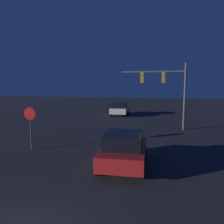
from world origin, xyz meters
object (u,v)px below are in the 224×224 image
at_px(car_near, 124,150).
at_px(car_far, 120,109).
at_px(traffic_signal_mast, 167,85).
at_px(stop_sign, 30,120).

xyz_separation_m(car_near, car_far, (-3.54, 17.01, 0.00)).
bearing_deg(traffic_signal_mast, stop_sign, -134.20).
bearing_deg(car_near, stop_sign, 162.95).
height_order(car_near, stop_sign, stop_sign).
xyz_separation_m(car_far, stop_sign, (-2.32, -15.56, 0.95)).
bearing_deg(traffic_signal_mast, car_near, -101.92).
relative_size(traffic_signal_mast, stop_sign, 2.21).
xyz_separation_m(car_near, traffic_signal_mast, (2.02, 9.55, 2.97)).
bearing_deg(traffic_signal_mast, car_far, 126.69).
bearing_deg(car_far, car_near, -80.45).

